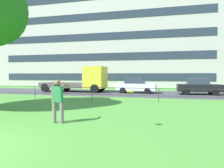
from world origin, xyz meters
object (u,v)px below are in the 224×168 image
Objects in this scene: apartment_building_background at (111,34)px; car_black_far_left at (199,86)px; car_white_right at (136,85)px; person_thrower at (58,100)px; flatbed_truck_far_right at (83,81)px; frisbee at (130,92)px.

car_black_far_left is at bearing -52.00° from apartment_building_background.
apartment_building_background is (-6.88, 16.29, 8.60)m from car_white_right.
apartment_building_background is at bearing 112.88° from car_white_right.
person_thrower is at bearing -79.27° from apartment_building_background.
car_white_right is at bearing -67.12° from apartment_building_background.
person_thrower reaches higher than car_black_far_left.
car_black_far_left is at bearing 62.88° from person_thrower.
person_thrower is 0.23× the size of flatbed_truck_far_right.
person_thrower is 15.63m from car_black_far_left.
flatbed_truck_far_right reaches higher than car_white_right.
flatbed_truck_far_right is 18.30m from apartment_building_background.
car_black_far_left reaches higher than frisbee.
flatbed_truck_far_right reaches higher than car_black_far_left.
apartment_building_background is (-5.76, 30.41, 8.46)m from person_thrower.
person_thrower is 0.42× the size of car_white_right.
apartment_building_background reaches higher than car_black_far_left.
person_thrower reaches higher than car_white_right.
flatbed_truck_far_right is (-4.75, 14.06, 0.30)m from person_thrower.
car_white_right is at bearing 97.14° from frisbee.
person_thrower is 32.09m from apartment_building_background.
person_thrower is 5.51× the size of frisbee.
person_thrower is 2.94m from frisbee.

